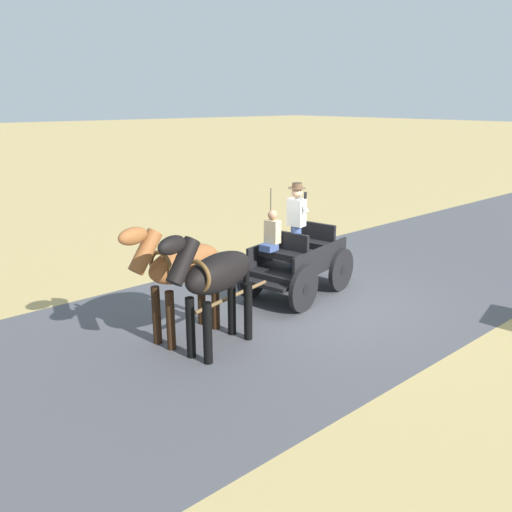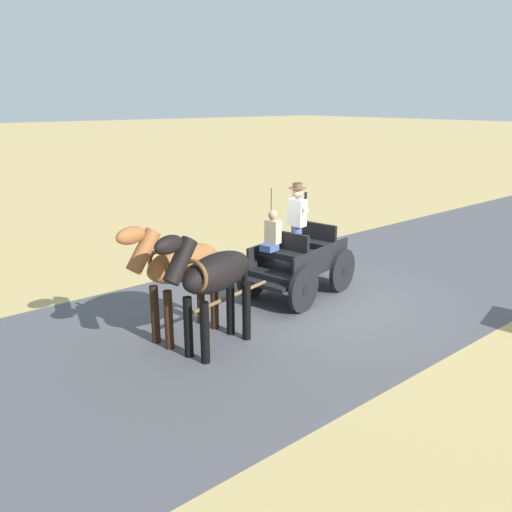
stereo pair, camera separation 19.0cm
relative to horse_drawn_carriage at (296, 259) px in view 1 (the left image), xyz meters
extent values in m
plane|color=tan|center=(-0.46, -0.10, -0.82)|extent=(200.00, 200.00, 0.00)
cube|color=#4C4C51|center=(-0.46, -0.10, -0.81)|extent=(6.47, 160.00, 0.01)
cube|color=black|center=(0.02, -0.08, -0.16)|extent=(1.62, 2.40, 0.12)
cube|color=black|center=(-0.54, -0.20, 0.12)|extent=(0.48, 2.06, 0.44)
cube|color=black|center=(0.58, 0.03, 0.12)|extent=(0.48, 2.06, 0.44)
cube|color=black|center=(-0.23, 1.11, -0.26)|extent=(1.11, 0.45, 0.08)
cube|color=black|center=(0.26, -1.26, -0.34)|extent=(0.75, 0.34, 0.06)
cube|color=black|center=(-0.10, 0.51, 0.22)|extent=(1.07, 0.56, 0.14)
cube|color=black|center=(-0.07, 0.33, 0.44)|extent=(1.02, 0.28, 0.44)
cube|color=black|center=(0.12, -0.57, 0.22)|extent=(1.07, 0.56, 0.14)
cube|color=black|center=(0.16, -0.74, 0.44)|extent=(1.02, 0.28, 0.44)
cylinder|color=black|center=(-0.77, 0.54, -0.34)|extent=(0.29, 0.96, 0.96)
cylinder|color=black|center=(-0.77, 0.54, -0.34)|extent=(0.16, 0.23, 0.21)
cylinder|color=black|center=(0.50, 0.80, -0.34)|extent=(0.29, 0.96, 0.96)
cylinder|color=black|center=(0.50, 0.80, -0.34)|extent=(0.16, 0.23, 0.21)
cylinder|color=black|center=(-0.46, -0.97, -0.34)|extent=(0.29, 0.96, 0.96)
cylinder|color=black|center=(-0.46, -0.97, -0.34)|extent=(0.16, 0.23, 0.21)
cylinder|color=black|center=(0.81, -0.70, -0.34)|extent=(0.29, 0.96, 0.96)
cylinder|color=black|center=(0.81, -0.70, -0.34)|extent=(0.16, 0.23, 0.21)
cylinder|color=brown|center=(-0.42, 2.07, -0.21)|extent=(0.47, 1.97, 0.07)
cylinder|color=black|center=(0.19, 0.57, 0.92)|extent=(0.02, 0.02, 1.30)
cylinder|color=#384C7F|center=(-0.19, 0.21, 0.35)|extent=(0.22, 0.22, 0.90)
cube|color=silver|center=(-0.19, 0.21, 1.08)|extent=(0.38, 0.28, 0.56)
sphere|color=tan|center=(-0.19, 0.21, 1.48)|extent=(0.22, 0.22, 0.22)
cylinder|color=#473323|center=(-0.19, 0.21, 1.58)|extent=(0.36, 0.36, 0.01)
cylinder|color=#473323|center=(-0.19, 0.21, 1.63)|extent=(0.20, 0.20, 0.10)
cylinder|color=silver|center=(-0.38, 0.21, 1.26)|extent=(0.27, 0.13, 0.32)
cube|color=black|center=(-0.44, 0.22, 1.46)|extent=(0.03, 0.07, 0.14)
cube|color=#384C7F|center=(0.12, 0.68, 0.36)|extent=(0.34, 0.37, 0.14)
cube|color=tan|center=(0.14, 0.56, 0.67)|extent=(0.33, 0.26, 0.48)
sphere|color=#9E7051|center=(0.14, 0.56, 1.02)|extent=(0.20, 0.20, 0.20)
ellipsoid|color=black|center=(-0.97, 2.78, 0.55)|extent=(0.91, 1.65, 0.64)
cylinder|color=black|center=(-1.28, 3.27, -0.29)|extent=(0.15, 0.15, 1.05)
cylinder|color=black|center=(-0.92, 3.35, -0.29)|extent=(0.15, 0.15, 1.05)
cylinder|color=black|center=(-1.02, 2.20, -0.29)|extent=(0.15, 0.15, 1.05)
cylinder|color=black|center=(-0.67, 2.29, -0.29)|extent=(0.15, 0.15, 1.05)
cylinder|color=black|center=(-1.17, 3.60, 0.95)|extent=(0.40, 0.69, 0.73)
ellipsoid|color=black|center=(-1.22, 3.81, 1.26)|extent=(0.34, 0.58, 0.28)
cube|color=black|center=(-1.17, 3.58, 0.99)|extent=(0.18, 0.50, 0.56)
cylinder|color=black|center=(-0.80, 2.06, 0.25)|extent=(0.11, 0.11, 0.70)
torus|color=brown|center=(-1.10, 3.31, 0.63)|extent=(0.55, 0.20, 0.55)
ellipsoid|color=brown|center=(-0.20, 2.94, 0.55)|extent=(0.81, 1.63, 0.64)
cylinder|color=black|center=(-0.47, 3.44, -0.29)|extent=(0.15, 0.15, 1.05)
cylinder|color=black|center=(-0.11, 3.51, -0.29)|extent=(0.15, 0.15, 1.05)
cylinder|color=black|center=(-0.28, 2.37, -0.29)|extent=(0.15, 0.15, 1.05)
cylinder|color=black|center=(0.08, 2.43, -0.29)|extent=(0.15, 0.15, 1.05)
cylinder|color=brown|center=(-0.34, 3.77, 0.95)|extent=(0.36, 0.68, 0.73)
ellipsoid|color=brown|center=(-0.37, 3.98, 1.26)|extent=(0.31, 0.57, 0.28)
cube|color=black|center=(-0.33, 3.75, 0.99)|extent=(0.14, 0.51, 0.56)
cylinder|color=black|center=(-0.07, 2.21, 0.25)|extent=(0.11, 0.11, 0.70)
torus|color=brown|center=(-0.29, 3.48, 0.63)|extent=(0.55, 0.16, 0.55)
camera|label=1|loc=(-7.55, 7.68, 3.28)|focal=36.69mm
camera|label=2|loc=(-7.67, 7.53, 3.28)|focal=36.69mm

